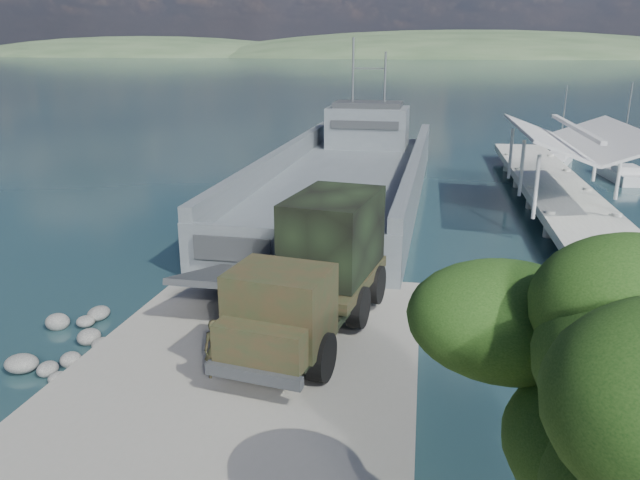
% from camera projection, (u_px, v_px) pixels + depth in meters
% --- Properties ---
extents(ground, '(1400.00, 1400.00, 0.00)m').
position_uv_depth(ground, '(250.00, 371.00, 18.88)').
color(ground, '#19323D').
rests_on(ground, ground).
extents(boat_ramp, '(10.00, 18.00, 0.50)m').
position_uv_depth(boat_ramp, '(241.00, 381.00, 17.86)').
color(boat_ramp, gray).
rests_on(boat_ramp, ground).
extents(shoreline_rocks, '(3.20, 5.60, 0.90)m').
position_uv_depth(shoreline_rocks, '(70.00, 348.00, 20.32)').
color(shoreline_rocks, '#4E4E4C').
rests_on(shoreline_rocks, ground).
extents(distant_headlands, '(1000.00, 240.00, 48.00)m').
position_uv_depth(distant_headlands, '(481.00, 57.00, 538.37)').
color(distant_headlands, '#30472C').
rests_on(distant_headlands, ground).
extents(pier, '(6.40, 44.00, 6.10)m').
position_uv_depth(pier, '(572.00, 196.00, 34.04)').
color(pier, '#A6A69C').
rests_on(pier, ground).
extents(landing_craft, '(10.35, 36.83, 10.86)m').
position_uv_depth(landing_craft, '(346.00, 186.00, 39.82)').
color(landing_craft, '#50595E').
rests_on(landing_craft, ground).
extents(military_truck, '(4.26, 9.27, 4.14)m').
position_uv_depth(military_truck, '(318.00, 269.00, 20.07)').
color(military_truck, black).
rests_on(military_truck, boat_ramp).
extents(soldier, '(0.70, 0.58, 1.63)m').
position_uv_depth(soldier, '(216.00, 362.00, 16.71)').
color(soldier, '#24331C').
rests_on(soldier, boat_ramp).
extents(sailboat_near, '(2.27, 6.04, 7.19)m').
position_uv_depth(sailboat_near, '(620.00, 175.00, 45.76)').
color(sailboat_near, silver).
rests_on(sailboat_near, ground).
extents(sailboat_far, '(3.25, 5.65, 6.61)m').
position_uv_depth(sailboat_far, '(558.00, 160.00, 51.64)').
color(sailboat_far, silver).
rests_on(sailboat_far, ground).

